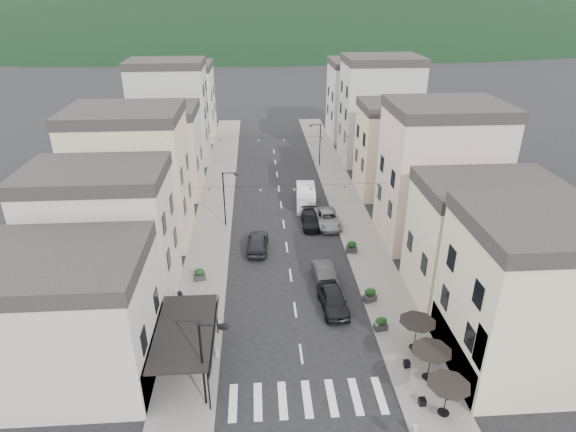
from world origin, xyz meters
name	(u,v)px	position (x,y,z in m)	size (l,w,h in m)	color
ground	(311,426)	(0.00, 0.00, 0.00)	(700.00, 700.00, 0.00)	black
sidewalk_left	(216,203)	(-7.50, 32.00, 0.06)	(4.00, 76.00, 0.12)	slate
sidewalk_right	(344,199)	(7.50, 32.00, 0.06)	(4.00, 76.00, 0.12)	slate
hill_backdrop	(257,28)	(0.00, 300.00, 0.00)	(640.00, 360.00, 70.00)	black
boutique_building	(51,326)	(-15.50, 5.00, 4.00)	(12.00, 8.00, 8.00)	#BBB7AB
bistro_building	(537,302)	(14.50, 4.00, 5.00)	(10.00, 8.00, 10.00)	beige
boutique_awning	(188,332)	(-7.25, 5.00, 3.11)	(3.77, 7.50, 3.28)	black
buildings_row_left	(158,139)	(-14.50, 37.75, 6.12)	(10.20, 54.16, 14.00)	#BBB7AB
buildings_row_right	(397,136)	(14.50, 36.59, 6.32)	(10.20, 54.16, 14.50)	beige
cafe_terrace	(431,354)	(7.70, 2.80, 2.36)	(2.50, 8.10, 2.53)	black
streetlamp_left_near	(207,356)	(-5.82, 2.00, 3.70)	(1.70, 0.56, 6.00)	black
streetlamp_left_far	(227,193)	(-5.82, 26.00, 3.70)	(1.70, 0.56, 6.00)	black
streetlamp_right_far	(318,140)	(5.82, 44.00, 3.70)	(1.70, 0.56, 6.00)	black
bollards	(302,354)	(0.00, 5.50, 0.42)	(11.66, 10.26, 0.60)	gray
bunting_near	(286,189)	(0.00, 22.00, 5.65)	(19.00, 0.28, 0.62)	black
bunting_far	(278,140)	(0.00, 38.00, 5.65)	(19.00, 0.28, 0.62)	black
parked_car_a	(333,300)	(2.95, 10.98, 0.82)	(1.94, 4.82, 1.64)	black
parked_car_b	(325,276)	(2.80, 14.50, 0.75)	(1.58, 4.53, 1.49)	#353538
parked_car_c	(328,219)	(4.60, 25.49, 0.73)	(2.41, 5.22, 1.45)	gray
parked_car_d	(311,220)	(2.80, 25.43, 0.67)	(1.86, 4.58, 1.33)	black
parked_car_e	(258,242)	(-2.80, 20.65, 0.82)	(1.95, 4.84, 1.65)	black
delivery_van	(306,197)	(2.78, 30.42, 1.21)	(2.40, 5.28, 2.47)	silver
pedestrian_a	(209,308)	(-6.53, 10.21, 1.11)	(0.72, 0.47, 1.97)	black
pedestrian_b	(181,302)	(-8.72, 11.16, 1.06)	(0.92, 0.71, 1.89)	#27212C
planter_la	(183,354)	(-7.91, 5.71, 0.73)	(1.21, 0.79, 1.26)	#2F2F31
planter_lb	(200,274)	(-7.78, 15.60, 0.65)	(1.08, 0.74, 1.10)	#2A2A2D
planter_ra	(381,324)	(6.00, 8.05, 0.64)	(1.04, 0.70, 1.07)	#28282B
planter_rb	(370,295)	(6.00, 11.61, 0.69)	(1.18, 0.93, 1.17)	#2C2C2F
planter_rc	(352,247)	(6.00, 19.40, 0.69)	(1.11, 0.72, 1.16)	#2A2B2D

